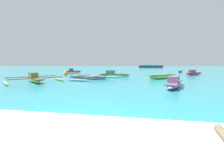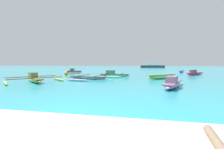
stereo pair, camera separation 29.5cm
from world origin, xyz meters
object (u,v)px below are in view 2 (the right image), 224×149
at_px(moored_boat_6, 181,71).
at_px(moored_boat_7, 34,79).
at_px(distant_ferry, 152,66).
at_px(moored_boat_5, 114,75).
at_px(moored_boat_2, 88,77).
at_px(mooring_buoy_0, 66,73).
at_px(driftwood_0, 218,144).
at_px(moored_boat_3, 74,71).
at_px(moored_boat_0, 162,76).
at_px(moored_boat_4, 195,73).
at_px(moored_boat_1, 173,83).

xyz_separation_m(moored_boat_6, moored_boat_7, (-16.20, -17.46, 0.05)).
bearing_deg(distant_ferry, moored_boat_5, -99.92).
xyz_separation_m(moored_boat_2, mooring_buoy_0, (-4.72, 4.26, 0.10)).
distance_m(moored_boat_2, moored_boat_6, 18.94).
bearing_deg(driftwood_0, moored_boat_5, 106.65).
relative_size(moored_boat_3, moored_boat_5, 1.19).
bearing_deg(moored_boat_7, moored_boat_0, 63.35).
relative_size(moored_boat_0, driftwood_0, 2.58).
distance_m(moored_boat_4, mooring_buoy_0, 17.70).
bearing_deg(driftwood_0, mooring_buoy_0, 125.13).
height_order(moored_boat_3, moored_boat_6, moored_boat_3).
bearing_deg(mooring_buoy_0, moored_boat_7, -82.59).
bearing_deg(moored_boat_2, moored_boat_3, 129.72).
distance_m(moored_boat_1, mooring_buoy_0, 14.66).
bearing_deg(driftwood_0, distant_ferry, 86.85).
bearing_deg(moored_boat_2, moored_boat_7, -132.13).
height_order(moored_boat_1, moored_boat_5, moored_boat_5).
relative_size(mooring_buoy_0, driftwood_0, 0.41).
relative_size(moored_boat_2, moored_boat_7, 0.89).
height_order(moored_boat_3, moored_boat_7, moored_boat_7).
bearing_deg(moored_boat_6, moored_boat_3, 131.65).
relative_size(moored_boat_3, driftwood_0, 3.43).
bearing_deg(distant_ferry, moored_boat_0, -93.03).
bearing_deg(mooring_buoy_0, moored_boat_4, 12.08).
bearing_deg(moored_boat_0, moored_boat_2, 151.24).
distance_m(moored_boat_0, moored_boat_4, 8.24).
bearing_deg(moored_boat_3, moored_boat_6, -14.58).
height_order(moored_boat_1, moored_boat_4, moored_boat_1).
distance_m(moored_boat_4, moored_boat_7, 19.78).
xyz_separation_m(moored_boat_6, mooring_buoy_0, (-17.16, -10.02, 0.05)).
bearing_deg(moored_boat_4, moored_boat_3, 127.21).
bearing_deg(moored_boat_6, moored_boat_0, -172.68).
distance_m(moored_boat_2, distant_ferry, 48.97).
xyz_separation_m(mooring_buoy_0, driftwood_0, (11.27, -16.02, -0.07)).
distance_m(moored_boat_0, distant_ferry, 46.47).
relative_size(moored_boat_4, moored_boat_5, 0.89).
xyz_separation_m(moored_boat_2, moored_boat_6, (12.45, 14.27, 0.05)).
relative_size(moored_boat_3, distant_ferry, 0.48).
distance_m(moored_boat_6, moored_boat_7, 23.81).
xyz_separation_m(moored_boat_7, distant_ferry, (13.59, 51.15, 0.58)).
distance_m(moored_boat_2, moored_boat_7, 4.92).
height_order(moored_boat_2, moored_boat_5, moored_boat_5).
bearing_deg(moored_boat_3, mooring_buoy_0, -101.57).
bearing_deg(moored_boat_5, distant_ferry, 78.99).
relative_size(moored_boat_0, distant_ferry, 0.36).
bearing_deg(moored_boat_3, moored_boat_1, -73.05).
bearing_deg(distant_ferry, driftwood_0, -93.15).
relative_size(moored_boat_1, moored_boat_5, 1.05).
xyz_separation_m(moored_boat_5, distant_ferry, (7.80, 44.63, 0.58)).
bearing_deg(moored_boat_5, moored_boat_3, 140.13).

